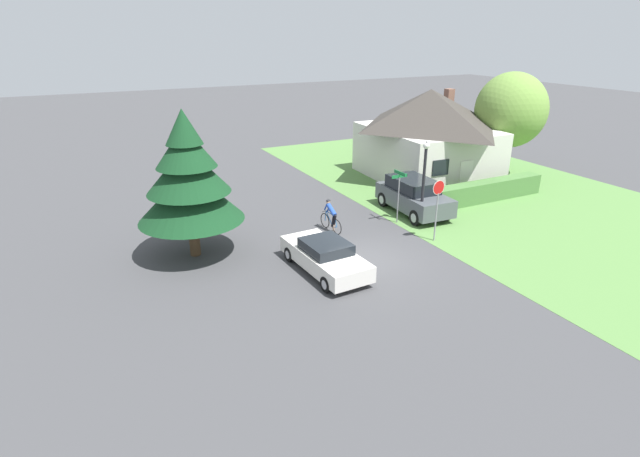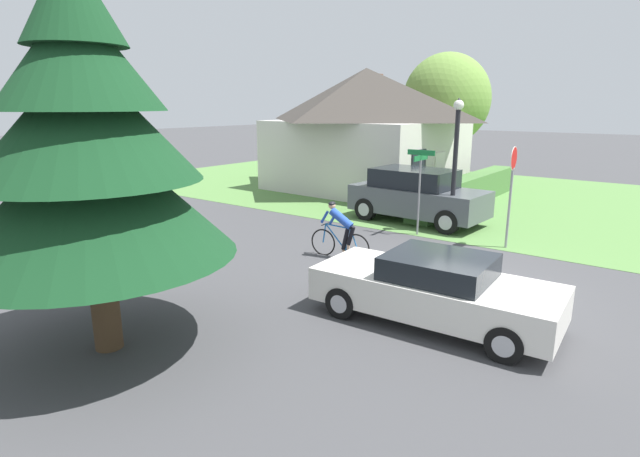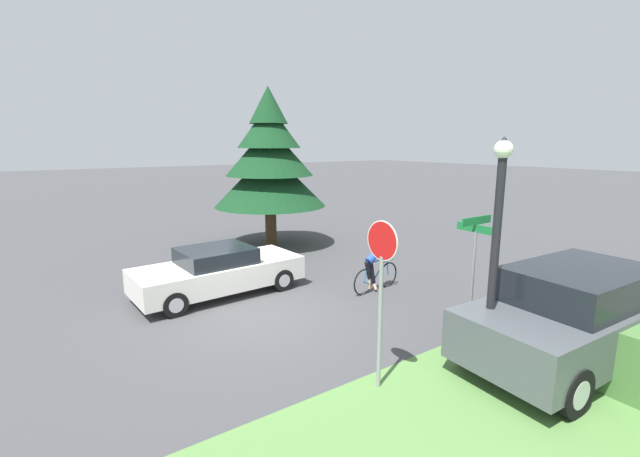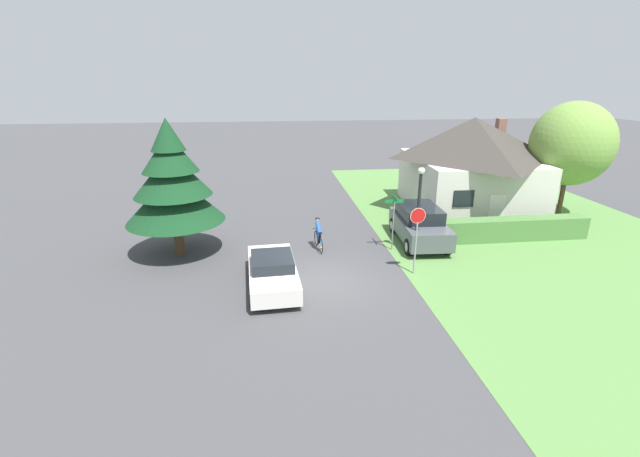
{
  "view_description": "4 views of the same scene",
  "coord_description": "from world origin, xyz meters",
  "px_view_note": "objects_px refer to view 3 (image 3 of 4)",
  "views": [
    {
      "loc": [
        -10.36,
        -16.13,
        9.07
      ],
      "look_at": [
        -1.45,
        1.42,
        1.2
      ],
      "focal_mm": 28.0,
      "sensor_mm": 36.0,
      "label": 1
    },
    {
      "loc": [
        -10.27,
        -3.68,
        4.0
      ],
      "look_at": [
        -1.35,
        3.06,
        1.21
      ],
      "focal_mm": 28.0,
      "sensor_mm": 36.0,
      "label": 2
    },
    {
      "loc": [
        8.8,
        -4.24,
        4.08
      ],
      "look_at": [
        -0.33,
        2.12,
        1.86
      ],
      "focal_mm": 24.0,
      "sensor_mm": 36.0,
      "label": 3
    },
    {
      "loc": [
        -1.97,
        -15.46,
        7.77
      ],
      "look_at": [
        0.28,
        3.18,
        1.19
      ],
      "focal_mm": 24.0,
      "sensor_mm": 36.0,
      "label": 4
    }
  ],
  "objects_px": {
    "conifer_tall_near": "(269,161)",
    "street_name_sign": "(474,256)",
    "sedan_left_lane": "(218,271)",
    "cyclist": "(376,266)",
    "street_lamp": "(496,235)",
    "parked_suv_right": "(573,316)",
    "stop_sign": "(381,274)"
  },
  "relations": [
    {
      "from": "conifer_tall_near",
      "to": "street_name_sign",
      "type": "bearing_deg",
      "value": -4.34
    },
    {
      "from": "sedan_left_lane",
      "to": "cyclist",
      "type": "distance_m",
      "value": 4.35
    },
    {
      "from": "cyclist",
      "to": "conifer_tall_near",
      "type": "xyz_separation_m",
      "value": [
        -6.53,
        0.21,
        2.67
      ]
    },
    {
      "from": "sedan_left_lane",
      "to": "street_lamp",
      "type": "relative_size",
      "value": 1.09
    },
    {
      "from": "sedan_left_lane",
      "to": "cyclist",
      "type": "relative_size",
      "value": 2.59
    },
    {
      "from": "street_lamp",
      "to": "street_name_sign",
      "type": "bearing_deg",
      "value": 141.37
    },
    {
      "from": "cyclist",
      "to": "street_lamp",
      "type": "distance_m",
      "value": 4.91
    },
    {
      "from": "street_name_sign",
      "to": "conifer_tall_near",
      "type": "distance_m",
      "value": 10.16
    },
    {
      "from": "parked_suv_right",
      "to": "street_lamp",
      "type": "relative_size",
      "value": 1.12
    },
    {
      "from": "street_lamp",
      "to": "parked_suv_right",
      "type": "bearing_deg",
      "value": 66.01
    },
    {
      "from": "sedan_left_lane",
      "to": "stop_sign",
      "type": "xyz_separation_m",
      "value": [
        5.91,
        0.47,
        1.36
      ]
    },
    {
      "from": "sedan_left_lane",
      "to": "street_name_sign",
      "type": "relative_size",
      "value": 1.72
    },
    {
      "from": "parked_suv_right",
      "to": "street_lamp",
      "type": "height_order",
      "value": "street_lamp"
    },
    {
      "from": "sedan_left_lane",
      "to": "street_lamp",
      "type": "xyz_separation_m",
      "value": [
        6.64,
        2.45,
        1.89
      ]
    },
    {
      "from": "stop_sign",
      "to": "conifer_tall_near",
      "type": "bearing_deg",
      "value": -21.91
    },
    {
      "from": "cyclist",
      "to": "sedan_left_lane",
      "type": "bearing_deg",
      "value": 142.81
    },
    {
      "from": "parked_suv_right",
      "to": "street_lamp",
      "type": "distance_m",
      "value": 2.36
    },
    {
      "from": "parked_suv_right",
      "to": "cyclist",
      "type": "bearing_deg",
      "value": 96.41
    },
    {
      "from": "stop_sign",
      "to": "street_name_sign",
      "type": "relative_size",
      "value": 1.09
    },
    {
      "from": "street_lamp",
      "to": "conifer_tall_near",
      "type": "height_order",
      "value": "conifer_tall_near"
    },
    {
      "from": "stop_sign",
      "to": "street_lamp",
      "type": "distance_m",
      "value": 2.17
    },
    {
      "from": "sedan_left_lane",
      "to": "parked_suv_right",
      "type": "bearing_deg",
      "value": -64.25
    },
    {
      "from": "street_lamp",
      "to": "street_name_sign",
      "type": "xyz_separation_m",
      "value": [
        -0.91,
        0.73,
        -0.69
      ]
    },
    {
      "from": "sedan_left_lane",
      "to": "street_name_sign",
      "type": "height_order",
      "value": "street_name_sign"
    },
    {
      "from": "sedan_left_lane",
      "to": "street_name_sign",
      "type": "xyz_separation_m",
      "value": [
        5.73,
        3.17,
        1.2
      ]
    },
    {
      "from": "street_name_sign",
      "to": "conifer_tall_near",
      "type": "bearing_deg",
      "value": 175.66
    },
    {
      "from": "cyclist",
      "to": "parked_suv_right",
      "type": "relative_size",
      "value": 0.38
    },
    {
      "from": "sedan_left_lane",
      "to": "street_lamp",
      "type": "height_order",
      "value": "street_lamp"
    },
    {
      "from": "parked_suv_right",
      "to": "street_name_sign",
      "type": "xyz_separation_m",
      "value": [
        -1.61,
        -0.85,
        0.92
      ]
    },
    {
      "from": "cyclist",
      "to": "stop_sign",
      "type": "relative_size",
      "value": 0.61
    },
    {
      "from": "cyclist",
      "to": "street_lamp",
      "type": "xyz_separation_m",
      "value": [
        4.39,
        -1.27,
        1.81
      ]
    },
    {
      "from": "parked_suv_right",
      "to": "conifer_tall_near",
      "type": "distance_m",
      "value": 11.87
    }
  ]
}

